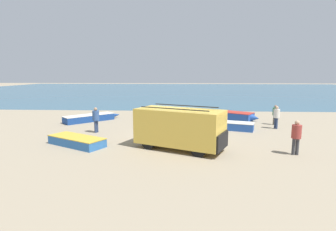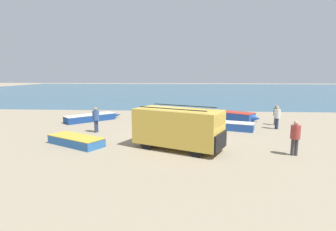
% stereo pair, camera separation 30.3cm
% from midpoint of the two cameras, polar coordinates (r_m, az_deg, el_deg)
% --- Properties ---
extents(ground_plane, '(200.00, 200.00, 0.00)m').
position_cam_midpoint_polar(ground_plane, '(17.33, 2.09, -4.56)').
color(ground_plane, gray).
extents(sea_water, '(120.00, 80.00, 0.01)m').
position_cam_midpoint_polar(sea_water, '(68.96, 3.55, 5.63)').
color(sea_water, '#33607A').
rests_on(sea_water, ground_plane).
extents(parked_van, '(5.16, 3.75, 2.34)m').
position_cam_midpoint_polar(parked_van, '(14.23, 2.87, -2.58)').
color(parked_van, gold).
rests_on(parked_van, ground_plane).
extents(fishing_rowboat_0, '(4.30, 4.32, 0.59)m').
position_cam_midpoint_polar(fishing_rowboat_0, '(23.86, -15.80, -0.43)').
color(fishing_rowboat_0, navy).
rests_on(fishing_rowboat_0, ground_plane).
extents(fishing_rowboat_1, '(4.65, 2.38, 0.57)m').
position_cam_midpoint_polar(fishing_rowboat_1, '(20.01, 12.70, -2.10)').
color(fishing_rowboat_1, '#234CA3').
rests_on(fishing_rowboat_1, ground_plane).
extents(fishing_rowboat_2, '(4.19, 2.84, 0.51)m').
position_cam_midpoint_polar(fishing_rowboat_2, '(16.18, -19.20, -5.13)').
color(fishing_rowboat_2, '#2D66AD').
rests_on(fishing_rowboat_2, ground_plane).
extents(fishing_rowboat_3, '(4.27, 2.18, 0.65)m').
position_cam_midpoint_polar(fishing_rowboat_3, '(22.85, 2.74, -0.42)').
color(fishing_rowboat_3, '#234CA3').
rests_on(fishing_rowboat_3, ground_plane).
extents(fishing_rowboat_4, '(3.66, 3.00, 0.68)m').
position_cam_midpoint_polar(fishing_rowboat_4, '(24.31, 15.22, -0.12)').
color(fishing_rowboat_4, '#234CA3').
rests_on(fishing_rowboat_4, ground_plane).
extents(fisherman_0, '(0.45, 0.45, 1.70)m').
position_cam_midpoint_polar(fisherman_0, '(21.13, 23.05, -0.00)').
color(fisherman_0, navy).
rests_on(fisherman_0, ground_plane).
extents(fisherman_1, '(0.47, 0.47, 1.78)m').
position_cam_midpoint_polar(fisherman_1, '(14.65, 26.51, -3.78)').
color(fisherman_1, '#38383D').
rests_on(fisherman_1, ground_plane).
extents(fisherman_2, '(0.42, 0.42, 1.60)m').
position_cam_midpoint_polar(fisherman_2, '(22.74, 22.85, 0.44)').
color(fisherman_2, '#5B564C').
rests_on(fisherman_2, ground_plane).
extents(fisherman_3, '(0.47, 0.47, 1.78)m').
position_cam_midpoint_polar(fisherman_3, '(18.97, -14.98, -0.41)').
color(fisherman_3, navy).
rests_on(fisherman_3, ground_plane).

